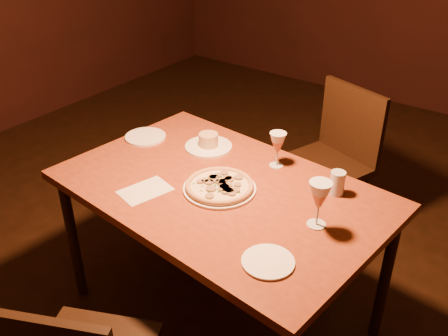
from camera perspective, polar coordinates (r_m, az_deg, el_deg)
The scene contains 10 objects.
dining_table at distance 2.28m, azimuth -0.36°, elevation -3.64°, with size 1.54×1.08×0.78m.
chair_far at distance 3.05m, azimuth 12.21°, elevation 1.21°, with size 0.58×0.58×0.95m.
pizza_plate at distance 2.21m, azimuth -0.51°, elevation -2.08°, with size 0.33×0.33×0.04m.
ramekin_saucer at distance 2.56m, azimuth -1.78°, elevation 2.85°, with size 0.24×0.24×0.08m.
wine_glass_far at distance 2.38m, azimuth 6.11°, elevation 2.10°, with size 0.08×0.08×0.18m, color #AF6549, non-canonical shape.
wine_glass_right at distance 1.99m, azimuth 10.76°, elevation -4.08°, with size 0.09×0.09×0.20m, color #AF6549, non-canonical shape.
water_tumbler at distance 2.22m, azimuth 12.82°, elevation -1.68°, with size 0.07×0.07×0.11m, color #AEB9BE.
side_plate_left at distance 2.70m, azimuth -8.97°, elevation 3.56°, with size 0.22×0.22×0.01m, color white.
side_plate_near at distance 1.84m, azimuth 5.06°, elevation -10.62°, with size 0.19×0.19×0.01m, color white.
menu_card at distance 2.24m, azimuth -9.00°, elevation -2.57°, with size 0.15×0.22×0.00m, color beige.
Camera 1 is at (1.01, -1.34, 1.99)m, focal length 40.00 mm.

